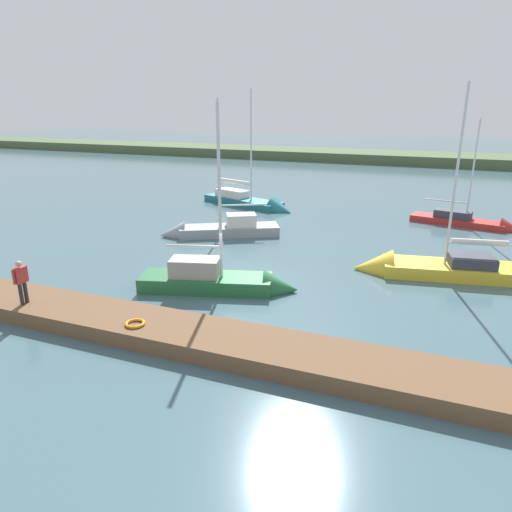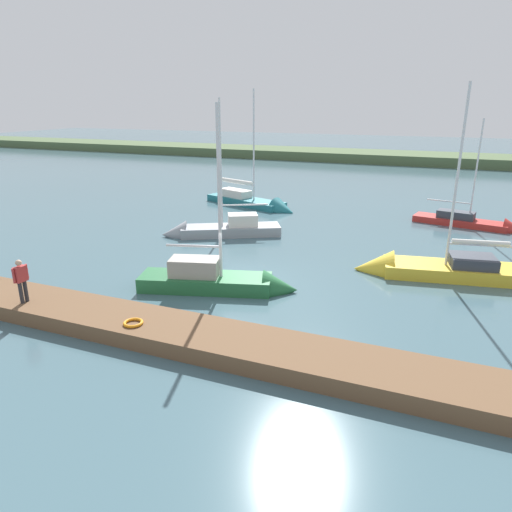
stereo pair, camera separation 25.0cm
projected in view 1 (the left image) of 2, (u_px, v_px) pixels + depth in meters
The scene contains 10 objects.
ground_plane at pixel (234, 282), 20.41m from camera, with size 200.00×200.00×0.00m, color #42606B.
far_shoreline at pixel (377, 161), 62.43m from camera, with size 180.00×8.00×2.40m, color #4C603D.
dock_pier at pixel (167, 331), 15.47m from camera, with size 22.86×2.26×0.56m, color brown.
life_ring_buoy at pixel (135, 324), 15.29m from camera, with size 0.66×0.66×0.10m, color orange.
sailboat_near_dock at pixel (472, 224), 29.61m from camera, with size 6.85×2.79×7.32m.
sailboat_outer_mooring at pixel (215, 232), 27.52m from camera, with size 6.88×4.70×8.44m.
sailboat_behind_pier at pixel (224, 284), 19.52m from camera, with size 6.80×3.37×8.20m.
sailboat_mid_channel at pixel (428, 271), 21.30m from camera, with size 7.89×3.23×9.22m.
sailboat_far_left at pixel (252, 204), 35.26m from camera, with size 8.14×4.39×9.28m.
person_on_dock at pixel (21, 279), 16.66m from camera, with size 0.25×0.63×1.63m.
Camera 1 is at (-7.80, 17.36, 7.52)m, focal length 32.65 mm.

